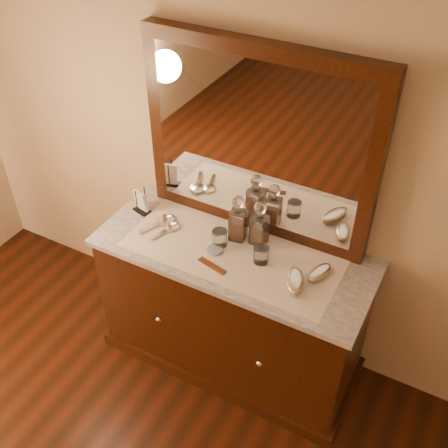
% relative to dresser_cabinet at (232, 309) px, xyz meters
% --- Properties ---
extents(dresser_cabinet, '(1.40, 0.55, 0.82)m').
position_rel_dresser_cabinet_xyz_m(dresser_cabinet, '(0.00, 0.00, 0.00)').
color(dresser_cabinet, black).
rests_on(dresser_cabinet, floor).
extents(dresser_plinth, '(1.46, 0.59, 0.08)m').
position_rel_dresser_cabinet_xyz_m(dresser_plinth, '(0.00, 0.00, -0.37)').
color(dresser_plinth, black).
rests_on(dresser_plinth, floor).
extents(knob_left, '(0.04, 0.04, 0.04)m').
position_rel_dresser_cabinet_xyz_m(knob_left, '(-0.30, -0.28, 0.04)').
color(knob_left, silver).
rests_on(knob_left, dresser_cabinet).
extents(knob_right, '(0.04, 0.04, 0.04)m').
position_rel_dresser_cabinet_xyz_m(knob_right, '(0.30, -0.28, 0.04)').
color(knob_right, silver).
rests_on(knob_right, dresser_cabinet).
extents(marble_top, '(1.44, 0.59, 0.03)m').
position_rel_dresser_cabinet_xyz_m(marble_top, '(0.00, 0.00, 0.42)').
color(marble_top, white).
rests_on(marble_top, dresser_cabinet).
extents(mirror_frame, '(1.20, 0.08, 1.00)m').
position_rel_dresser_cabinet_xyz_m(mirror_frame, '(0.00, 0.25, 0.94)').
color(mirror_frame, black).
rests_on(mirror_frame, marble_top).
extents(mirror_glass, '(1.06, 0.01, 0.86)m').
position_rel_dresser_cabinet_xyz_m(mirror_glass, '(0.00, 0.21, 0.94)').
color(mirror_glass, white).
rests_on(mirror_glass, marble_top).
extents(lace_runner, '(1.10, 0.45, 0.00)m').
position_rel_dresser_cabinet_xyz_m(lace_runner, '(0.00, -0.02, 0.44)').
color(lace_runner, white).
rests_on(lace_runner, marble_top).
extents(pin_dish, '(0.10, 0.10, 0.01)m').
position_rel_dresser_cabinet_xyz_m(pin_dish, '(-0.08, -0.05, 0.45)').
color(pin_dish, silver).
rests_on(pin_dish, lace_runner).
extents(comb, '(0.17, 0.06, 0.01)m').
position_rel_dresser_cabinet_xyz_m(comb, '(-0.04, -0.15, 0.45)').
color(comb, brown).
rests_on(comb, lace_runner).
extents(napkin_rack, '(0.11, 0.08, 0.15)m').
position_rel_dresser_cabinet_xyz_m(napkin_rack, '(-0.60, 0.06, 0.50)').
color(napkin_rack, black).
rests_on(napkin_rack, marble_top).
extents(decanter_left, '(0.09, 0.09, 0.27)m').
position_rel_dresser_cabinet_xyz_m(decanter_left, '(-0.03, 0.10, 0.55)').
color(decanter_left, '#8A3D14').
rests_on(decanter_left, lace_runner).
extents(decanter_right, '(0.08, 0.08, 0.25)m').
position_rel_dresser_cabinet_xyz_m(decanter_right, '(0.08, 0.12, 0.54)').
color(decanter_right, '#8A3D14').
rests_on(decanter_right, lace_runner).
extents(brush_near, '(0.14, 0.19, 0.05)m').
position_rel_dresser_cabinet_xyz_m(brush_near, '(0.37, -0.08, 0.47)').
color(brush_near, '#95805B').
rests_on(brush_near, lace_runner).
extents(brush_far, '(0.11, 0.17, 0.04)m').
position_rel_dresser_cabinet_xyz_m(brush_far, '(0.45, 0.03, 0.47)').
color(brush_far, '#95805B').
rests_on(brush_far, lace_runner).
extents(hand_mirror_outer, '(0.14, 0.23, 0.02)m').
position_rel_dresser_cabinet_xyz_m(hand_mirror_outer, '(-0.44, 0.02, 0.45)').
color(hand_mirror_outer, silver).
rests_on(hand_mirror_outer, lace_runner).
extents(hand_mirror_inner, '(0.11, 0.20, 0.02)m').
position_rel_dresser_cabinet_xyz_m(hand_mirror_inner, '(-0.38, -0.01, 0.45)').
color(hand_mirror_inner, silver).
rests_on(hand_mirror_inner, lace_runner).
extents(tumblers, '(0.32, 0.09, 0.09)m').
position_rel_dresser_cabinet_xyz_m(tumblers, '(0.04, 0.00, 0.49)').
color(tumblers, white).
rests_on(tumblers, lace_runner).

